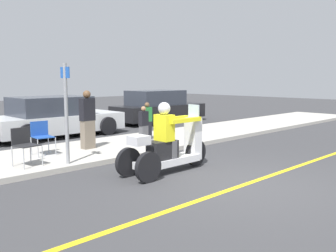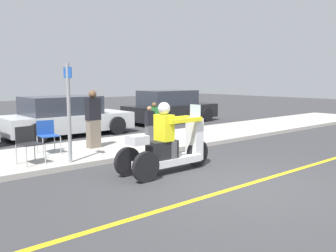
{
  "view_description": "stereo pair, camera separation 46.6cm",
  "coord_description": "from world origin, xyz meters",
  "px_view_note": "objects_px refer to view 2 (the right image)",
  "views": [
    {
      "loc": [
        -5.84,
        -3.9,
        2.0
      ],
      "look_at": [
        -0.38,
        1.69,
        1.0
      ],
      "focal_mm": 40.0,
      "sensor_mm": 36.0,
      "label": 1
    },
    {
      "loc": [
        -5.5,
        -4.22,
        2.0
      ],
      "look_at": [
        -0.38,
        1.69,
        1.0
      ],
      "focal_mm": 40.0,
      "sensor_mm": 36.0,
      "label": 2
    }
  ],
  "objects_px": {
    "spectator_by_tree": "(154,121)",
    "folding_chair_curbside": "(28,141)",
    "folding_chair_set_back": "(47,133)",
    "parked_car_lot_center": "(65,117)",
    "motorcycle_trike": "(168,147)",
    "street_sign": "(69,109)",
    "spectator_end_of_line": "(150,126)",
    "spectator_near_curb": "(93,120)",
    "parked_car_lot_far": "(170,107)"
  },
  "relations": [
    {
      "from": "motorcycle_trike",
      "to": "spectator_near_curb",
      "type": "relative_size",
      "value": 1.49
    },
    {
      "from": "spectator_by_tree",
      "to": "parked_car_lot_center",
      "type": "xyz_separation_m",
      "value": [
        -1.42,
        3.2,
        -0.01
      ]
    },
    {
      "from": "spectator_by_tree",
      "to": "spectator_near_curb",
      "type": "xyz_separation_m",
      "value": [
        -2.15,
        -0.05,
        0.2
      ]
    },
    {
      "from": "folding_chair_curbside",
      "to": "motorcycle_trike",
      "type": "bearing_deg",
      "value": -46.42
    },
    {
      "from": "folding_chair_set_back",
      "to": "parked_car_lot_far",
      "type": "xyz_separation_m",
      "value": [
        7.36,
        3.71,
        0.06
      ]
    },
    {
      "from": "motorcycle_trike",
      "to": "spectator_end_of_line",
      "type": "height_order",
      "value": "motorcycle_trike"
    },
    {
      "from": "folding_chair_set_back",
      "to": "parked_car_lot_center",
      "type": "height_order",
      "value": "parked_car_lot_center"
    },
    {
      "from": "parked_car_lot_center",
      "to": "street_sign",
      "type": "height_order",
      "value": "street_sign"
    },
    {
      "from": "street_sign",
      "to": "spectator_end_of_line",
      "type": "bearing_deg",
      "value": 14.59
    },
    {
      "from": "folding_chair_curbside",
      "to": "parked_car_lot_center",
      "type": "relative_size",
      "value": 0.18
    },
    {
      "from": "motorcycle_trike",
      "to": "folding_chair_set_back",
      "type": "height_order",
      "value": "motorcycle_trike"
    },
    {
      "from": "folding_chair_set_back",
      "to": "spectator_near_curb",
      "type": "bearing_deg",
      "value": -5.26
    },
    {
      "from": "motorcycle_trike",
      "to": "street_sign",
      "type": "bearing_deg",
      "value": 128.25
    },
    {
      "from": "folding_chair_curbside",
      "to": "parked_car_lot_far",
      "type": "xyz_separation_m",
      "value": [
        8.17,
        4.57,
        0.06
      ]
    },
    {
      "from": "motorcycle_trike",
      "to": "folding_chair_curbside",
      "type": "xyz_separation_m",
      "value": [
        -2.14,
        2.25,
        0.08
      ]
    },
    {
      "from": "parked_car_lot_center",
      "to": "parked_car_lot_far",
      "type": "relative_size",
      "value": 1.0
    },
    {
      "from": "parked_car_lot_far",
      "to": "parked_car_lot_center",
      "type": "bearing_deg",
      "value": -173.89
    },
    {
      "from": "parked_car_lot_center",
      "to": "street_sign",
      "type": "xyz_separation_m",
      "value": [
        -2.04,
        -4.49,
        0.66
      ]
    },
    {
      "from": "motorcycle_trike",
      "to": "parked_car_lot_center",
      "type": "height_order",
      "value": "motorcycle_trike"
    },
    {
      "from": "spectator_near_curb",
      "to": "folding_chair_curbside",
      "type": "bearing_deg",
      "value": -160.03
    },
    {
      "from": "spectator_end_of_line",
      "to": "street_sign",
      "type": "xyz_separation_m",
      "value": [
        -2.84,
        -0.74,
        0.67
      ]
    },
    {
      "from": "spectator_by_tree",
      "to": "parked_car_lot_far",
      "type": "distance_m",
      "value": 5.47
    },
    {
      "from": "spectator_near_curb",
      "to": "folding_chair_curbside",
      "type": "relative_size",
      "value": 1.9
    },
    {
      "from": "spectator_end_of_line",
      "to": "folding_chair_curbside",
      "type": "xyz_separation_m",
      "value": [
        -3.6,
        -0.25,
        -0.02
      ]
    },
    {
      "from": "motorcycle_trike",
      "to": "spectator_by_tree",
      "type": "bearing_deg",
      "value": 55.78
    },
    {
      "from": "parked_car_lot_far",
      "to": "folding_chair_set_back",
      "type": "bearing_deg",
      "value": -153.27
    },
    {
      "from": "folding_chair_curbside",
      "to": "street_sign",
      "type": "height_order",
      "value": "street_sign"
    },
    {
      "from": "spectator_by_tree",
      "to": "street_sign",
      "type": "bearing_deg",
      "value": -159.53
    },
    {
      "from": "spectator_by_tree",
      "to": "parked_car_lot_far",
      "type": "xyz_separation_m",
      "value": [
        3.96,
        3.78,
        0.02
      ]
    },
    {
      "from": "spectator_near_curb",
      "to": "spectator_end_of_line",
      "type": "distance_m",
      "value": 1.63
    },
    {
      "from": "spectator_by_tree",
      "to": "motorcycle_trike",
      "type": "bearing_deg",
      "value": -124.22
    },
    {
      "from": "folding_chair_set_back",
      "to": "parked_car_lot_center",
      "type": "relative_size",
      "value": 0.18
    },
    {
      "from": "spectator_near_curb",
      "to": "parked_car_lot_far",
      "type": "bearing_deg",
      "value": 32.03
    },
    {
      "from": "spectator_end_of_line",
      "to": "parked_car_lot_far",
      "type": "bearing_deg",
      "value": 43.4
    },
    {
      "from": "folding_chair_curbside",
      "to": "parked_car_lot_far",
      "type": "height_order",
      "value": "parked_car_lot_far"
    },
    {
      "from": "folding_chair_set_back",
      "to": "street_sign",
      "type": "xyz_separation_m",
      "value": [
        -0.05,
        -1.36,
        0.69
      ]
    },
    {
      "from": "parked_car_lot_center",
      "to": "folding_chair_curbside",
      "type": "bearing_deg",
      "value": -125.0
    },
    {
      "from": "spectator_near_curb",
      "to": "parked_car_lot_far",
      "type": "relative_size",
      "value": 0.35
    },
    {
      "from": "motorcycle_trike",
      "to": "street_sign",
      "type": "xyz_separation_m",
      "value": [
        -1.39,
        1.76,
        0.78
      ]
    },
    {
      "from": "parked_car_lot_center",
      "to": "parked_car_lot_far",
      "type": "xyz_separation_m",
      "value": [
        5.37,
        0.57,
        0.03
      ]
    },
    {
      "from": "parked_car_lot_center",
      "to": "spectator_near_curb",
      "type": "bearing_deg",
      "value": -102.82
    },
    {
      "from": "spectator_by_tree",
      "to": "folding_chair_set_back",
      "type": "distance_m",
      "value": 3.41
    },
    {
      "from": "folding_chair_set_back",
      "to": "folding_chair_curbside",
      "type": "bearing_deg",
      "value": -133.15
    },
    {
      "from": "spectator_near_curb",
      "to": "folding_chair_set_back",
      "type": "height_order",
      "value": "spectator_near_curb"
    },
    {
      "from": "spectator_near_curb",
      "to": "folding_chair_curbside",
      "type": "xyz_separation_m",
      "value": [
        -2.06,
        -0.75,
        -0.25
      ]
    },
    {
      "from": "street_sign",
      "to": "spectator_near_curb",
      "type": "bearing_deg",
      "value": 43.63
    },
    {
      "from": "spectator_end_of_line",
      "to": "parked_car_lot_center",
      "type": "height_order",
      "value": "parked_car_lot_center"
    },
    {
      "from": "spectator_by_tree",
      "to": "folding_chair_curbside",
      "type": "distance_m",
      "value": 4.29
    },
    {
      "from": "spectator_end_of_line",
      "to": "folding_chair_set_back",
      "type": "height_order",
      "value": "spectator_end_of_line"
    },
    {
      "from": "folding_chair_curbside",
      "to": "parked_car_lot_center",
      "type": "bearing_deg",
      "value": 55.0
    }
  ]
}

